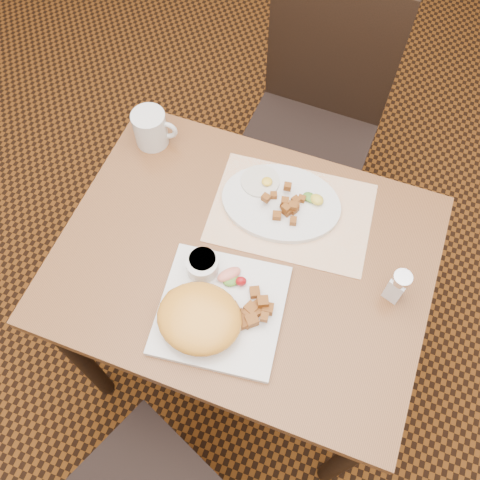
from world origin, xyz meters
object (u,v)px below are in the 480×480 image
plate_square (221,310)px  salt_shaker (398,286)px  chair_far (314,115)px  table (244,275)px  coffee_mug (151,128)px  plate_oval (281,203)px

plate_square → salt_shaker: salt_shaker is taller
chair_far → salt_shaker: chair_far is taller
table → salt_shaker: 0.39m
plate_square → salt_shaker: size_ratio=2.80×
plate_square → coffee_mug: bearing=131.8°
plate_square → salt_shaker: 0.40m
table → chair_far: size_ratio=0.93×
plate_square → plate_oval: 0.32m
plate_square → plate_oval: (0.04, 0.32, 0.00)m
table → plate_square: 0.19m
table → salt_shaker: size_ratio=9.00×
salt_shaker → chair_far: bearing=118.9°
plate_oval → coffee_mug: 0.40m
plate_square → plate_oval: size_ratio=0.92×
table → plate_square: bearing=-90.3°
table → chair_far: bearing=90.0°
table → coffee_mug: coffee_mug is taller
table → plate_square: size_ratio=3.21×
plate_square → salt_shaker: (0.36, 0.18, 0.04)m
plate_oval → coffee_mug: size_ratio=2.54×
table → plate_oval: size_ratio=2.96×
salt_shaker → coffee_mug: size_ratio=0.83×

